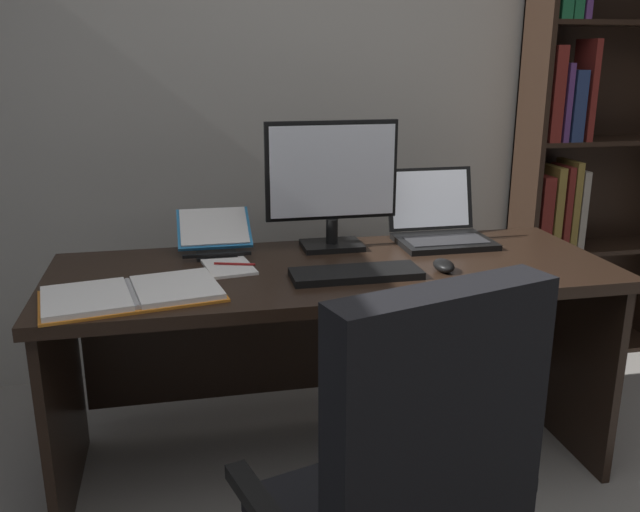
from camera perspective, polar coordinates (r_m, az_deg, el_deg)
name	(u,v)px	position (r m, az deg, el deg)	size (l,w,h in m)	color
wall_back	(320,97)	(3.14, 0.03, 13.29)	(4.86, 0.12, 2.53)	#B2ADA3
desk	(328,314)	(2.43, 0.71, -4.91)	(1.89, 0.71, 0.76)	black
bookshelf	(582,158)	(3.46, 21.29, 7.72)	(0.81, 0.26, 2.12)	black
monitor	(332,185)	(2.45, 1.01, 6.04)	(0.48, 0.16, 0.47)	black
laptop	(439,227)	(2.62, 10.05, 2.44)	(0.35, 0.33, 0.26)	black
keyboard	(356,274)	(2.17, 3.05, -1.50)	(0.42, 0.15, 0.02)	black
computer_mouse	(444,266)	(2.26, 10.41, -0.80)	(0.06, 0.10, 0.04)	black
reading_stand_with_book	(214,233)	(2.48, -8.91, 1.97)	(0.26, 0.26, 0.14)	black
open_binder	(132,294)	(2.07, -15.58, -3.11)	(0.56, 0.37, 0.02)	orange
notepad	(229,267)	(2.28, -7.72, -0.91)	(0.15, 0.21, 0.01)	white
pen	(235,264)	(2.28, -7.23, -0.67)	(0.01, 0.01, 0.14)	maroon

